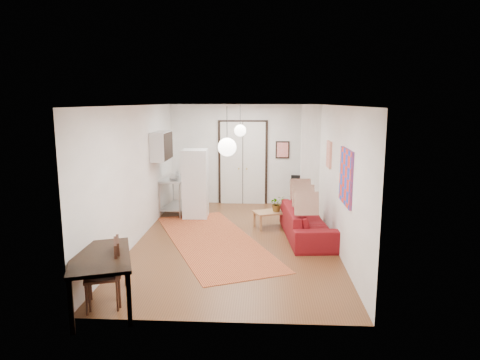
{
  "coord_description": "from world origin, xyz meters",
  "views": [
    {
      "loc": [
        0.58,
        -8.88,
        2.98
      ],
      "look_at": [
        0.08,
        0.49,
        1.25
      ],
      "focal_mm": 32.0,
      "sensor_mm": 36.0,
      "label": 1
    }
  ],
  "objects_px": {
    "kitchen_counter": "(176,190)",
    "dining_chair_near": "(106,265)",
    "dining_chair_far": "(103,267)",
    "black_side_chair": "(298,187)",
    "dining_table": "(100,261)",
    "sofa": "(307,222)",
    "fridge": "(195,184)",
    "coffee_table": "(273,213)"
  },
  "relations": [
    {
      "from": "coffee_table",
      "to": "kitchen_counter",
      "type": "xyz_separation_m",
      "value": [
        -2.58,
        1.23,
        0.29
      ]
    },
    {
      "from": "dining_chair_near",
      "to": "black_side_chair",
      "type": "height_order",
      "value": "dining_chair_near"
    },
    {
      "from": "kitchen_counter",
      "to": "dining_chair_near",
      "type": "height_order",
      "value": "dining_chair_near"
    },
    {
      "from": "coffee_table",
      "to": "fridge",
      "type": "height_order",
      "value": "fridge"
    },
    {
      "from": "dining_table",
      "to": "black_side_chair",
      "type": "distance_m",
      "value": 7.22
    },
    {
      "from": "kitchen_counter",
      "to": "dining_chair_near",
      "type": "relative_size",
      "value": 1.32
    },
    {
      "from": "dining_chair_far",
      "to": "black_side_chair",
      "type": "height_order",
      "value": "dining_chair_far"
    },
    {
      "from": "dining_table",
      "to": "coffee_table",
      "type": "bearing_deg",
      "value": 58.61
    },
    {
      "from": "coffee_table",
      "to": "kitchen_counter",
      "type": "bearing_deg",
      "value": 154.49
    },
    {
      "from": "fridge",
      "to": "dining_chair_far",
      "type": "bearing_deg",
      "value": -98.55
    },
    {
      "from": "fridge",
      "to": "kitchen_counter",
      "type": "bearing_deg",
      "value": 142.73
    },
    {
      "from": "dining_chair_far",
      "to": "kitchen_counter",
      "type": "bearing_deg",
      "value": 160.47
    },
    {
      "from": "black_side_chair",
      "to": "kitchen_counter",
      "type": "bearing_deg",
      "value": 22.02
    },
    {
      "from": "dining_table",
      "to": "dining_chair_far",
      "type": "distance_m",
      "value": 0.17
    },
    {
      "from": "coffee_table",
      "to": "kitchen_counter",
      "type": "distance_m",
      "value": 2.87
    },
    {
      "from": "fridge",
      "to": "dining_table",
      "type": "xyz_separation_m",
      "value": [
        -0.6,
        -5.03,
        -0.17
      ]
    },
    {
      "from": "dining_chair_near",
      "to": "dining_chair_far",
      "type": "relative_size",
      "value": 1.0
    },
    {
      "from": "black_side_chair",
      "to": "coffee_table",
      "type": "bearing_deg",
      "value": 76.46
    },
    {
      "from": "sofa",
      "to": "dining_table",
      "type": "bearing_deg",
      "value": 131.08
    },
    {
      "from": "coffee_table",
      "to": "black_side_chair",
      "type": "distance_m",
      "value": 2.32
    },
    {
      "from": "sofa",
      "to": "black_side_chair",
      "type": "bearing_deg",
      "value": -5.88
    },
    {
      "from": "sofa",
      "to": "black_side_chair",
      "type": "relative_size",
      "value": 2.48
    },
    {
      "from": "fridge",
      "to": "coffee_table",
      "type": "bearing_deg",
      "value": -23.73
    },
    {
      "from": "sofa",
      "to": "coffee_table",
      "type": "distance_m",
      "value": 1.07
    },
    {
      "from": "dining_table",
      "to": "dining_chair_near",
      "type": "xyz_separation_m",
      "value": [
        -0.0,
        0.2,
        -0.14
      ]
    },
    {
      "from": "coffee_table",
      "to": "dining_chair_near",
      "type": "relative_size",
      "value": 1.01
    },
    {
      "from": "dining_chair_near",
      "to": "kitchen_counter",
      "type": "bearing_deg",
      "value": 160.47
    },
    {
      "from": "black_side_chair",
      "to": "dining_chair_near",
      "type": "bearing_deg",
      "value": 67.93
    },
    {
      "from": "coffee_table",
      "to": "dining_table",
      "type": "xyz_separation_m",
      "value": [
        -2.58,
        -4.22,
        0.38
      ]
    },
    {
      "from": "coffee_table",
      "to": "kitchen_counter",
      "type": "relative_size",
      "value": 0.76
    },
    {
      "from": "coffee_table",
      "to": "dining_chair_far",
      "type": "relative_size",
      "value": 1.01
    },
    {
      "from": "sofa",
      "to": "coffee_table",
      "type": "relative_size",
      "value": 2.35
    },
    {
      "from": "kitchen_counter",
      "to": "dining_table",
      "type": "bearing_deg",
      "value": -84.02
    },
    {
      "from": "kitchen_counter",
      "to": "dining_chair_far",
      "type": "bearing_deg",
      "value": -84.02
    },
    {
      "from": "fridge",
      "to": "black_side_chair",
      "type": "relative_size",
      "value": 1.87
    },
    {
      "from": "dining_chair_near",
      "to": "dining_chair_far",
      "type": "distance_m",
      "value": 0.1
    },
    {
      "from": "kitchen_counter",
      "to": "black_side_chair",
      "type": "height_order",
      "value": "kitchen_counter"
    },
    {
      "from": "fridge",
      "to": "dining_chair_far",
      "type": "xyz_separation_m",
      "value": [
        -0.6,
        -4.93,
        -0.31
      ]
    },
    {
      "from": "sofa",
      "to": "dining_table",
      "type": "xyz_separation_m",
      "value": [
        -3.32,
        -3.45,
        0.37
      ]
    },
    {
      "from": "sofa",
      "to": "dining_chair_near",
      "type": "bearing_deg",
      "value": 129.34
    },
    {
      "from": "kitchen_counter",
      "to": "dining_chair_far",
      "type": "height_order",
      "value": "dining_chair_far"
    },
    {
      "from": "dining_chair_far",
      "to": "black_side_chair",
      "type": "xyz_separation_m",
      "value": [
        3.37,
        6.29,
        -0.02
      ]
    }
  ]
}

